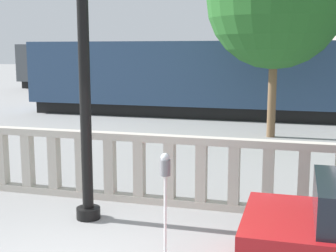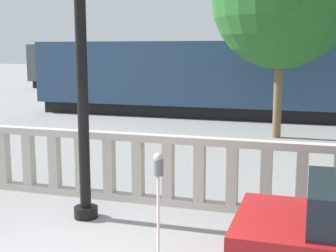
{
  "view_description": "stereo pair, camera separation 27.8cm",
  "coord_description": "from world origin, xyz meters",
  "px_view_note": "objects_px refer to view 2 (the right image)",
  "views": [
    {
      "loc": [
        2.94,
        -5.12,
        2.98
      ],
      "look_at": [
        0.3,
        4.29,
        1.38
      ],
      "focal_mm": 50.0,
      "sensor_mm": 36.0,
      "label": 1
    },
    {
      "loc": [
        3.21,
        -5.04,
        2.98
      ],
      "look_at": [
        0.3,
        4.29,
        1.38
      ],
      "focal_mm": 50.0,
      "sensor_mm": 36.0,
      "label": 2
    }
  ],
  "objects_px": {
    "parking_meter": "(158,176)",
    "tree_left": "(281,0)",
    "train_far": "(195,66)",
    "train_near": "(286,78)",
    "lamppost": "(81,46)"
  },
  "relations": [
    {
      "from": "train_near",
      "to": "tree_left",
      "type": "height_order",
      "value": "tree_left"
    },
    {
      "from": "parking_meter",
      "to": "tree_left",
      "type": "relative_size",
      "value": 0.23
    },
    {
      "from": "train_near",
      "to": "parking_meter",
      "type": "bearing_deg",
      "value": -93.53
    },
    {
      "from": "parking_meter",
      "to": "train_far",
      "type": "xyz_separation_m",
      "value": [
        -6.23,
        27.05,
        0.55
      ]
    },
    {
      "from": "parking_meter",
      "to": "tree_left",
      "type": "xyz_separation_m",
      "value": [
        0.88,
        10.19,
        3.36
      ]
    },
    {
      "from": "parking_meter",
      "to": "lamppost",
      "type": "bearing_deg",
      "value": 145.51
    },
    {
      "from": "train_near",
      "to": "train_far",
      "type": "distance_m",
      "value": 14.32
    },
    {
      "from": "lamppost",
      "to": "parking_meter",
      "type": "bearing_deg",
      "value": -34.49
    },
    {
      "from": "train_far",
      "to": "parking_meter",
      "type": "bearing_deg",
      "value": -77.03
    },
    {
      "from": "parking_meter",
      "to": "train_far",
      "type": "bearing_deg",
      "value": 102.97
    },
    {
      "from": "tree_left",
      "to": "train_far",
      "type": "bearing_deg",
      "value": 112.84
    },
    {
      "from": "parking_meter",
      "to": "train_far",
      "type": "relative_size",
      "value": 0.06
    },
    {
      "from": "lamppost",
      "to": "tree_left",
      "type": "relative_size",
      "value": 0.83
    },
    {
      "from": "lamppost",
      "to": "tree_left",
      "type": "xyz_separation_m",
      "value": [
        2.66,
        8.96,
        1.56
      ]
    },
    {
      "from": "lamppost",
      "to": "tree_left",
      "type": "height_order",
      "value": "tree_left"
    }
  ]
}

